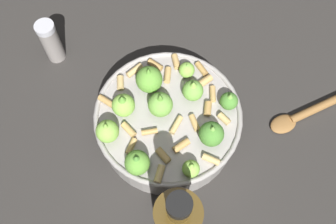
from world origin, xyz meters
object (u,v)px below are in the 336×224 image
pepper_shaker (51,41)px  wooden_spoon (317,108)px  cooking_pan (167,121)px  olive_oil_bottle (177,223)px

pepper_shaker → wooden_spoon: 0.53m
cooking_pan → wooden_spoon: bearing=-4.7°
olive_oil_bottle → wooden_spoon: size_ratio=0.94×
cooking_pan → pepper_shaker: size_ratio=2.60×
cooking_pan → wooden_spoon: 0.29m
cooking_pan → pepper_shaker: cooking_pan is taller
cooking_pan → wooden_spoon: size_ratio=1.11×
olive_oil_bottle → cooking_pan: bearing=81.1°
pepper_shaker → olive_oil_bottle: olive_oil_bottle is taller
cooking_pan → wooden_spoon: (0.29, -0.02, -0.04)m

